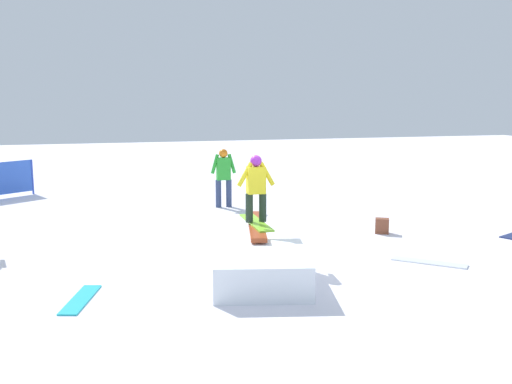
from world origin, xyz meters
The scene contains 8 objects.
ground_plane centered at (0.00, 0.00, 0.00)m, with size 60.00×60.00×0.00m, color white.
rail_feature centered at (0.00, 0.00, 0.56)m, with size 2.36×0.81×0.66m.
snow_kicker_ramp centered at (-1.62, 0.38, 0.28)m, with size 1.80×1.50×0.55m, color white.
main_rider_on_rail centered at (0.00, 0.00, 1.29)m, with size 1.54×0.74×1.29m.
bystander_green centered at (5.17, -0.53, 0.91)m, with size 0.25×0.71×1.62m.
loose_snowboard_white centered at (-1.23, -2.97, 0.01)m, with size 1.35×0.28×0.02m, color white.
loose_snowboard_cyan centered at (-1.53, 3.18, 0.01)m, with size 1.26×0.28×0.02m, color #24BFCC.
backpack_on_snow centered at (1.12, -3.26, 0.17)m, with size 0.30×0.22×0.34m, color brown.
Camera 1 is at (-10.12, 2.87, 2.99)m, focal length 40.00 mm.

